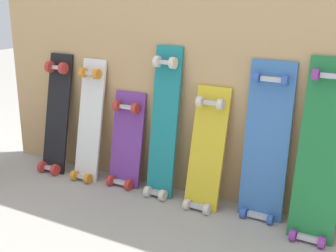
{
  "coord_description": "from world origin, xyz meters",
  "views": [
    {
      "loc": [
        1.19,
        -2.17,
        1.16
      ],
      "look_at": [
        0.0,
        -0.07,
        0.43
      ],
      "focal_mm": 49.14,
      "sensor_mm": 36.0,
      "label": 1
    }
  ],
  "objects_px": {
    "skateboard_purple": "(126,145)",
    "skateboard_teal": "(163,129)",
    "skateboard_yellow": "(206,155)",
    "skateboard_white": "(89,126)",
    "skateboard_blue": "(266,149)",
    "skateboard_black": "(56,118)",
    "skateboard_green": "(320,158)"
  },
  "relations": [
    {
      "from": "skateboard_purple",
      "to": "skateboard_teal",
      "type": "distance_m",
      "value": 0.3
    },
    {
      "from": "skateboard_purple",
      "to": "skateboard_yellow",
      "type": "bearing_deg",
      "value": -2.82
    },
    {
      "from": "skateboard_white",
      "to": "skateboard_teal",
      "type": "bearing_deg",
      "value": 1.51
    },
    {
      "from": "skateboard_teal",
      "to": "skateboard_blue",
      "type": "xyz_separation_m",
      "value": [
        0.59,
        0.02,
        -0.02
      ]
    },
    {
      "from": "skateboard_black",
      "to": "skateboard_white",
      "type": "xyz_separation_m",
      "value": [
        0.27,
        0.0,
        -0.01
      ]
    },
    {
      "from": "skateboard_green",
      "to": "skateboard_yellow",
      "type": "bearing_deg",
      "value": 178.51
    },
    {
      "from": "skateboard_white",
      "to": "skateboard_purple",
      "type": "relative_size",
      "value": 1.28
    },
    {
      "from": "skateboard_white",
      "to": "skateboard_purple",
      "type": "xyz_separation_m",
      "value": [
        0.26,
        0.02,
        -0.09
      ]
    },
    {
      "from": "skateboard_purple",
      "to": "skateboard_blue",
      "type": "distance_m",
      "value": 0.86
    },
    {
      "from": "skateboard_purple",
      "to": "skateboard_blue",
      "type": "xyz_separation_m",
      "value": [
        0.85,
        0.01,
        0.12
      ]
    },
    {
      "from": "skateboard_yellow",
      "to": "skateboard_green",
      "type": "distance_m",
      "value": 0.6
    },
    {
      "from": "skateboard_teal",
      "to": "skateboard_blue",
      "type": "height_order",
      "value": "skateboard_teal"
    },
    {
      "from": "skateboard_yellow",
      "to": "skateboard_teal",
      "type": "bearing_deg",
      "value": 176.23
    },
    {
      "from": "skateboard_teal",
      "to": "skateboard_blue",
      "type": "relative_size",
      "value": 1.04
    },
    {
      "from": "skateboard_teal",
      "to": "skateboard_green",
      "type": "distance_m",
      "value": 0.87
    },
    {
      "from": "skateboard_blue",
      "to": "skateboard_teal",
      "type": "bearing_deg",
      "value": -177.95
    },
    {
      "from": "skateboard_teal",
      "to": "skateboard_green",
      "type": "relative_size",
      "value": 0.99
    },
    {
      "from": "skateboard_blue",
      "to": "skateboard_black",
      "type": "bearing_deg",
      "value": -178.43
    },
    {
      "from": "skateboard_teal",
      "to": "skateboard_yellow",
      "type": "height_order",
      "value": "skateboard_teal"
    },
    {
      "from": "skateboard_black",
      "to": "skateboard_teal",
      "type": "distance_m",
      "value": 0.79
    },
    {
      "from": "skateboard_black",
      "to": "skateboard_white",
      "type": "distance_m",
      "value": 0.27
    },
    {
      "from": "skateboard_blue",
      "to": "skateboard_yellow",
      "type": "bearing_deg",
      "value": -172.83
    },
    {
      "from": "skateboard_black",
      "to": "skateboard_purple",
      "type": "distance_m",
      "value": 0.53
    },
    {
      "from": "skateboard_white",
      "to": "skateboard_purple",
      "type": "height_order",
      "value": "skateboard_white"
    },
    {
      "from": "skateboard_black",
      "to": "skateboard_white",
      "type": "relative_size",
      "value": 1.01
    },
    {
      "from": "skateboard_yellow",
      "to": "skateboard_white",
      "type": "bearing_deg",
      "value": 179.68
    },
    {
      "from": "skateboard_purple",
      "to": "skateboard_green",
      "type": "relative_size",
      "value": 0.68
    },
    {
      "from": "skateboard_purple",
      "to": "skateboard_green",
      "type": "distance_m",
      "value": 1.14
    },
    {
      "from": "skateboard_black",
      "to": "skateboard_yellow",
      "type": "xyz_separation_m",
      "value": [
        1.07,
        -0.0,
        -0.06
      ]
    },
    {
      "from": "skateboard_blue",
      "to": "skateboard_green",
      "type": "relative_size",
      "value": 0.96
    },
    {
      "from": "skateboard_purple",
      "to": "skateboard_green",
      "type": "bearing_deg",
      "value": -2.12
    },
    {
      "from": "skateboard_white",
      "to": "skateboard_teal",
      "type": "distance_m",
      "value": 0.53
    }
  ]
}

